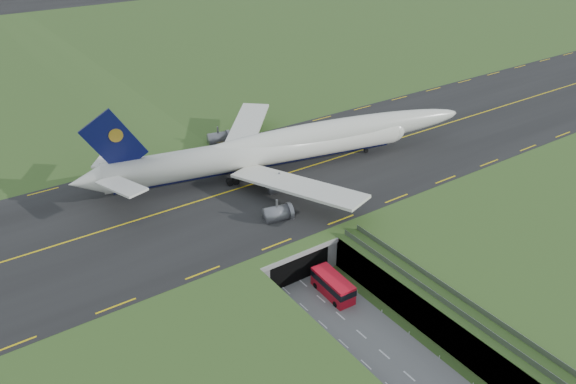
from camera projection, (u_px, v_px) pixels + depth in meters
ground at (329, 307)px, 90.49m from camera, size 900.00×900.00×0.00m
airfield_deck at (329, 292)px, 89.04m from camera, size 800.00×800.00×6.00m
trench_road at (359, 333)px, 85.02m from camera, size 12.00×75.00×0.20m
taxiway at (227, 192)px, 111.37m from camera, size 800.00×44.00×0.18m
tunnel_portal at (272, 242)px, 100.94m from camera, size 17.00×22.30×6.00m
guideway at (474, 321)px, 79.60m from camera, size 3.00×53.00×7.05m
jumbo_jet at (287, 146)px, 118.79m from camera, size 86.94×56.44×19.08m
shuttle_tram at (333, 286)px, 92.20m from camera, size 3.63×8.68×3.46m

